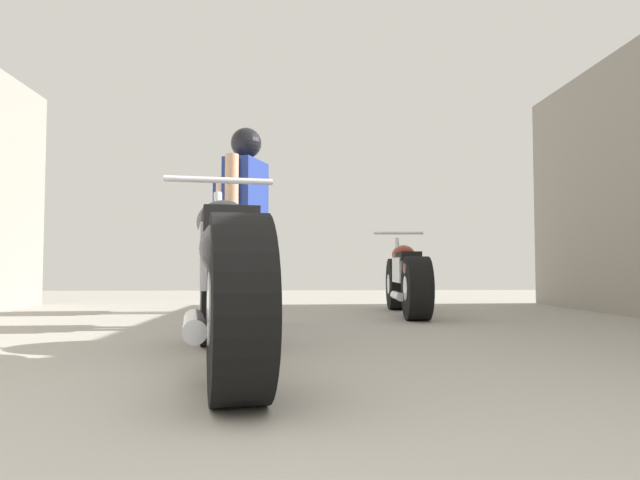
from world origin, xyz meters
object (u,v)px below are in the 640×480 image
Objects in this scene: motorcycle_black_naked at (407,279)px; mechanic_in_blue at (231,225)px; mechanic_with_helmet at (246,207)px; motorcycle_maroon_cruiser at (225,277)px.

mechanic_in_blue is (-1.86, 0.40, 0.58)m from motorcycle_black_naked.
mechanic_in_blue is 1.57m from mechanic_with_helmet.
motorcycle_black_naked is (1.50, 3.02, -0.07)m from motorcycle_maroon_cruiser.
mechanic_in_blue reaches higher than motorcycle_maroon_cruiser.
motorcycle_black_naked is at bearing 63.53° from motorcycle_maroon_cruiser.
motorcycle_maroon_cruiser is 1.94m from mechanic_with_helmet.
motorcycle_maroon_cruiser is at bearing -116.47° from motorcycle_black_naked.
mechanic_in_blue is 1.03× the size of mechanic_with_helmet.
mechanic_with_helmet is (0.29, -1.55, 0.03)m from mechanic_in_blue.
motorcycle_maroon_cruiser is 1.33× the size of mechanic_in_blue.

